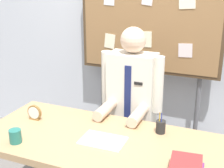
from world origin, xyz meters
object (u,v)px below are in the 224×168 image
(person, at_px, (131,115))
(pen_holder, at_px, (161,127))
(bulletin_board, at_px, (149,25))
(desk, at_px, (102,150))
(open_notebook, at_px, (103,140))
(desk_clock, at_px, (34,113))
(coffee_mug, at_px, (15,136))

(person, bearing_deg, pen_holder, -46.29)
(person, distance_m, bulletin_board, 0.86)
(desk, xyz_separation_m, person, (0.00, 0.63, 0.01))
(person, bearing_deg, open_notebook, -88.16)
(desk_clock, bearing_deg, bulletin_board, 58.14)
(person, distance_m, desk_clock, 0.83)
(open_notebook, bearing_deg, bulletin_board, 91.07)
(desk, distance_m, bulletin_board, 1.32)
(desk_clock, bearing_deg, person, 40.72)
(desk_clock, relative_size, coffee_mug, 1.25)
(bulletin_board, relative_size, coffee_mug, 19.99)
(coffee_mug, xyz_separation_m, pen_holder, (0.88, 0.52, 0.00))
(bulletin_board, bearing_deg, desk_clock, -121.86)
(desk_clock, relative_size, pen_holder, 0.75)
(person, xyz_separation_m, pen_holder, (0.36, -0.37, 0.13))
(bulletin_board, relative_size, desk_clock, 16.01)
(desk_clock, distance_m, pen_holder, 0.99)
(person, bearing_deg, desk_clock, -139.28)
(person, height_order, open_notebook, person)
(open_notebook, bearing_deg, pen_holder, 39.63)
(desk_clock, xyz_separation_m, coffee_mug, (0.10, -0.36, -0.01))
(desk, xyz_separation_m, pen_holder, (0.36, 0.26, 0.14))
(pen_holder, bearing_deg, desk_clock, -170.42)
(person, relative_size, coffee_mug, 15.09)
(bulletin_board, height_order, desk_clock, bulletin_board)
(desk, bearing_deg, desk_clock, 171.64)
(bulletin_board, height_order, coffee_mug, bulletin_board)
(desk, xyz_separation_m, open_notebook, (0.02, -0.02, 0.09))
(desk, height_order, desk_clock, desk_clock)
(coffee_mug, distance_m, pen_holder, 1.02)
(open_notebook, height_order, coffee_mug, coffee_mug)
(pen_holder, bearing_deg, open_notebook, -140.37)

